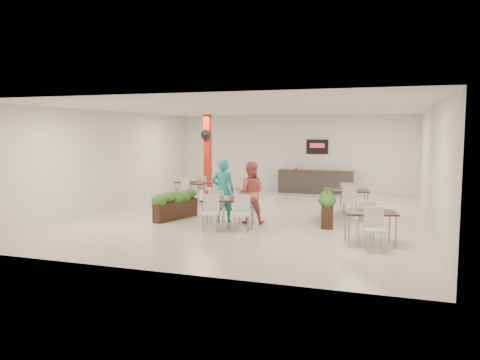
{
  "coord_description": "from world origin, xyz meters",
  "views": [
    {
      "loc": [
        4.07,
        -13.39,
        2.55
      ],
      "look_at": [
        -0.28,
        -0.31,
        1.1
      ],
      "focal_mm": 35.0,
      "sensor_mm": 36.0,
      "label": 1
    }
  ],
  "objects_px": {
    "service_counter": "(315,181)",
    "side_table_b": "(348,194)",
    "red_column": "(208,154)",
    "side_table_c": "(370,217)",
    "diner_man": "(223,191)",
    "side_table_a": "(194,185)",
    "diner_woman": "(250,193)",
    "planter_left": "(176,202)",
    "main_table": "(228,203)",
    "planter_right": "(327,205)"
  },
  "relations": [
    {
      "from": "main_table",
      "to": "side_table_b",
      "type": "height_order",
      "value": "same"
    },
    {
      "from": "diner_man",
      "to": "side_table_c",
      "type": "height_order",
      "value": "diner_man"
    },
    {
      "from": "main_table",
      "to": "side_table_b",
      "type": "relative_size",
      "value": 1.11
    },
    {
      "from": "service_counter",
      "to": "side_table_a",
      "type": "bearing_deg",
      "value": -133.2
    },
    {
      "from": "diner_man",
      "to": "planter_right",
      "type": "bearing_deg",
      "value": -178.72
    },
    {
      "from": "red_column",
      "to": "planter_left",
      "type": "xyz_separation_m",
      "value": [
        1.08,
        -5.07,
        -1.15
      ]
    },
    {
      "from": "red_column",
      "to": "diner_woman",
      "type": "distance_m",
      "value": 6.01
    },
    {
      "from": "red_column",
      "to": "diner_man",
      "type": "distance_m",
      "value": 5.61
    },
    {
      "from": "service_counter",
      "to": "diner_woman",
      "type": "xyz_separation_m",
      "value": [
        -0.69,
        -6.83,
        0.36
      ]
    },
    {
      "from": "service_counter",
      "to": "planter_right",
      "type": "relative_size",
      "value": 1.57
    },
    {
      "from": "side_table_c",
      "to": "service_counter",
      "type": "bearing_deg",
      "value": 94.28
    },
    {
      "from": "main_table",
      "to": "planter_left",
      "type": "relative_size",
      "value": 1.1
    },
    {
      "from": "service_counter",
      "to": "side_table_b",
      "type": "relative_size",
      "value": 1.8
    },
    {
      "from": "diner_man",
      "to": "side_table_b",
      "type": "distance_m",
      "value": 4.0
    },
    {
      "from": "diner_man",
      "to": "side_table_a",
      "type": "relative_size",
      "value": 1.06
    },
    {
      "from": "red_column",
      "to": "side_table_b",
      "type": "height_order",
      "value": "red_column"
    },
    {
      "from": "red_column",
      "to": "service_counter",
      "type": "xyz_separation_m",
      "value": [
        4.0,
        1.86,
        -1.15
      ]
    },
    {
      "from": "main_table",
      "to": "planter_left",
      "type": "xyz_separation_m",
      "value": [
        -1.82,
        0.55,
        -0.15
      ]
    },
    {
      "from": "side_table_c",
      "to": "diner_man",
      "type": "bearing_deg",
      "value": 147.05
    },
    {
      "from": "service_counter",
      "to": "side_table_a",
      "type": "distance_m",
      "value": 5.39
    },
    {
      "from": "red_column",
      "to": "planter_left",
      "type": "bearing_deg",
      "value": -78.0
    },
    {
      "from": "diner_woman",
      "to": "side_table_c",
      "type": "bearing_deg",
      "value": 142.85
    },
    {
      "from": "side_table_a",
      "to": "main_table",
      "type": "bearing_deg",
      "value": -31.88
    },
    {
      "from": "red_column",
      "to": "side_table_a",
      "type": "height_order",
      "value": "red_column"
    },
    {
      "from": "diner_woman",
      "to": "side_table_c",
      "type": "height_order",
      "value": "diner_woman"
    },
    {
      "from": "side_table_a",
      "to": "side_table_b",
      "type": "bearing_deg",
      "value": 16.21
    },
    {
      "from": "planter_right",
      "to": "side_table_b",
      "type": "bearing_deg",
      "value": 75.52
    },
    {
      "from": "service_counter",
      "to": "diner_man",
      "type": "relative_size",
      "value": 1.7
    },
    {
      "from": "main_table",
      "to": "diner_woman",
      "type": "height_order",
      "value": "diner_woman"
    },
    {
      "from": "side_table_c",
      "to": "main_table",
      "type": "bearing_deg",
      "value": 154.41
    },
    {
      "from": "planter_left",
      "to": "side_table_a",
      "type": "xyz_separation_m",
      "value": [
        -0.77,
        3.0,
        0.15
      ]
    },
    {
      "from": "red_column",
      "to": "planter_right",
      "type": "xyz_separation_m",
      "value": [
        5.32,
        -4.26,
        -1.15
      ]
    },
    {
      "from": "service_counter",
      "to": "side_table_a",
      "type": "xyz_separation_m",
      "value": [
        -3.69,
        -3.93,
        0.14
      ]
    },
    {
      "from": "planter_right",
      "to": "planter_left",
      "type": "bearing_deg",
      "value": -169.19
    },
    {
      "from": "side_table_b",
      "to": "side_table_c",
      "type": "bearing_deg",
      "value": -88.45
    },
    {
      "from": "diner_man",
      "to": "diner_woman",
      "type": "bearing_deg",
      "value": 167.18
    },
    {
      "from": "side_table_a",
      "to": "side_table_b",
      "type": "relative_size",
      "value": 0.99
    },
    {
      "from": "red_column",
      "to": "service_counter",
      "type": "height_order",
      "value": "red_column"
    },
    {
      "from": "diner_man",
      "to": "diner_woman",
      "type": "xyz_separation_m",
      "value": [
        0.8,
        0.0,
        -0.03
      ]
    },
    {
      "from": "side_table_b",
      "to": "side_table_c",
      "type": "distance_m",
      "value": 3.91
    },
    {
      "from": "main_table",
      "to": "side_table_a",
      "type": "bearing_deg",
      "value": 126.01
    },
    {
      "from": "service_counter",
      "to": "planter_left",
      "type": "distance_m",
      "value": 7.52
    },
    {
      "from": "diner_woman",
      "to": "planter_right",
      "type": "relative_size",
      "value": 0.89
    },
    {
      "from": "planter_left",
      "to": "side_table_b",
      "type": "bearing_deg",
      "value": 27.67
    },
    {
      "from": "diner_man",
      "to": "side_table_b",
      "type": "bearing_deg",
      "value": -156.92
    },
    {
      "from": "planter_left",
      "to": "side_table_a",
      "type": "height_order",
      "value": "side_table_a"
    },
    {
      "from": "red_column",
      "to": "diner_woman",
      "type": "bearing_deg",
      "value": -56.33
    },
    {
      "from": "service_counter",
      "to": "diner_woman",
      "type": "relative_size",
      "value": 1.76
    },
    {
      "from": "red_column",
      "to": "side_table_c",
      "type": "xyz_separation_m",
      "value": [
        6.58,
        -6.44,
        -1.02
      ]
    },
    {
      "from": "side_table_a",
      "to": "diner_man",
      "type": "bearing_deg",
      "value": -30.79
    }
  ]
}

